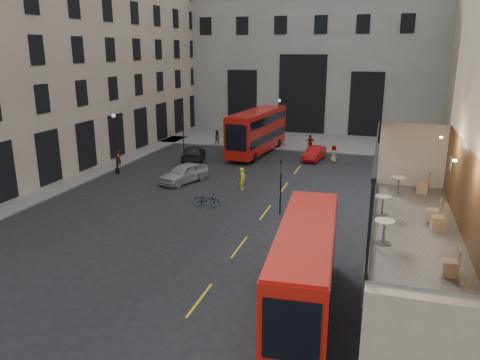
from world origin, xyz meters
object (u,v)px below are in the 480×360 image
(car_a, at_px, (184,173))
(cafe_chair_b, at_px, (433,215))
(pedestrian_b, at_px, (269,129))
(pedestrian_e, at_px, (118,157))
(cafe_chair_d, at_px, (423,187))
(bus_near, at_px, (305,266))
(car_c, at_px, (194,154))
(cafe_table_near, at_px, (384,228))
(bicycle, at_px, (206,200))
(cafe_chair_a, at_px, (450,267))
(street_lamp_a, at_px, (116,147))
(cafe_chair_c, at_px, (439,222))
(cafe_table_mid, at_px, (383,202))
(street_lamp_b, at_px, (279,125))
(pedestrian_c, at_px, (310,143))
(pedestrian_d, at_px, (334,154))
(cyclist, at_px, (243,179))
(cafe_table_far, at_px, (399,183))
(traffic_light_far, at_px, (183,130))
(pedestrian_a, at_px, (217,138))
(car_b, at_px, (314,153))
(traffic_light_near, at_px, (281,179))
(bus_far, at_px, (257,130))

(car_a, height_order, cafe_chair_b, cafe_chair_b)
(pedestrian_b, distance_m, pedestrian_e, 22.03)
(car_a, bearing_deg, cafe_chair_d, -16.59)
(bus_near, height_order, car_c, bus_near)
(cafe_chair_b, bearing_deg, car_a, 135.76)
(cafe_table_near, bearing_deg, bicycle, 129.42)
(pedestrian_b, height_order, cafe_chair_a, cafe_chair_a)
(street_lamp_a, relative_size, cafe_chair_c, 5.73)
(cafe_table_near, height_order, cafe_table_mid, cafe_table_near)
(street_lamp_b, bearing_deg, car_c, -123.73)
(pedestrian_c, height_order, pedestrian_d, pedestrian_c)
(bicycle, distance_m, cafe_chair_d, 16.13)
(cyclist, xyz_separation_m, pedestrian_d, (5.84, 11.36, -0.05))
(cafe_table_near, relative_size, cafe_chair_a, 0.95)
(car_c, xyz_separation_m, cafe_table_mid, (17.75, -23.84, 4.34))
(cafe_table_far, distance_m, cafe_chair_a, 7.48)
(traffic_light_far, xyz_separation_m, pedestrian_a, (2.29, 4.27, -1.55))
(pedestrian_b, relative_size, cafe_chair_a, 2.13)
(car_b, relative_size, bicycle, 2.20)
(car_c, xyz_separation_m, cafe_chair_d, (19.43, -20.41, 4.14))
(cyclist, xyz_separation_m, pedestrian_c, (2.84, 16.04, -0.03))
(pedestrian_d, bearing_deg, cafe_table_far, 154.88)
(cafe_table_mid, height_order, cafe_chair_a, cafe_chair_a)
(street_lamp_a, relative_size, car_a, 1.16)
(pedestrian_d, height_order, cafe_table_mid, cafe_table_mid)
(pedestrian_a, bearing_deg, bus_near, -73.67)
(traffic_light_near, relative_size, pedestrian_a, 2.17)
(traffic_light_far, height_order, cafe_chair_b, cafe_chair_b)
(bicycle, xyz_separation_m, cafe_table_near, (11.71, -14.25, 4.64))
(car_c, xyz_separation_m, pedestrian_d, (13.19, 3.60, 0.09))
(pedestrian_a, bearing_deg, traffic_light_near, -69.19)
(car_b, height_order, pedestrian_e, pedestrian_e)
(bus_near, bearing_deg, cafe_chair_d, 39.61)
(street_lamp_a, bearing_deg, pedestrian_b, 69.01)
(car_b, xyz_separation_m, car_c, (-11.28, -4.02, 0.07))
(bicycle, bearing_deg, cafe_table_far, -131.18)
(cafe_table_mid, height_order, cafe_chair_b, cafe_chair_b)
(car_b, height_order, pedestrian_b, pedestrian_b)
(cyclist, bearing_deg, street_lamp_a, 88.63)
(traffic_light_far, distance_m, pedestrian_d, 15.89)
(car_a, xyz_separation_m, cafe_chair_a, (17.50, -21.27, 4.07))
(street_lamp_a, xyz_separation_m, cafe_table_mid, (22.36, -17.40, 2.69))
(traffic_light_near, distance_m, street_lamp_b, 22.56)
(bus_near, distance_m, cafe_table_mid, 4.05)
(pedestrian_c, relative_size, cafe_chair_b, 1.86)
(bus_far, xyz_separation_m, pedestrian_a, (-5.39, 2.64, -1.66))
(cafe_table_near, height_order, cafe_table_far, cafe_table_far)
(pedestrian_a, bearing_deg, street_lamp_b, 5.24)
(street_lamp_a, distance_m, cyclist, 12.13)
(street_lamp_a, xyz_separation_m, cafe_chair_b, (24.15, -17.72, 2.49))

